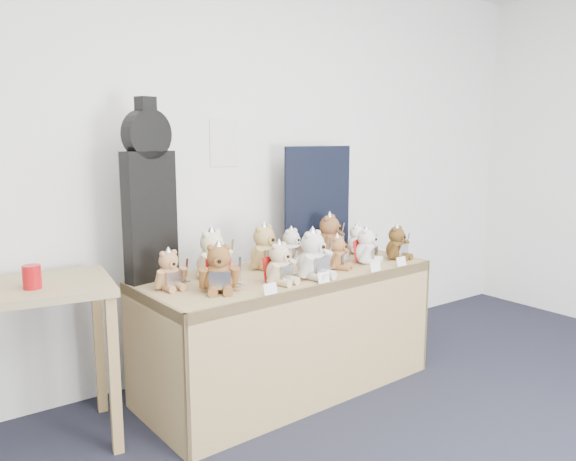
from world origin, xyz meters
TOP-DOWN VIEW (x-y plane):
  - room_shell at (0.13, 2.49)m, footprint 6.00×6.00m
  - display_table at (0.24, 1.87)m, footprint 1.80×0.82m
  - side_table at (-1.28, 2.15)m, footprint 1.07×0.70m
  - guitar_case at (-0.50, 2.21)m, footprint 0.32×0.16m
  - navy_board at (0.75, 2.30)m, footprint 0.55×0.03m
  - red_cup at (-1.16, 2.04)m, footprint 0.08×0.08m
  - teddy_front_far_left at (-0.32, 1.78)m, footprint 0.23×0.23m
  - teddy_front_left at (0.03, 1.73)m, footprint 0.22×0.20m
  - teddy_front_centre at (0.25, 1.71)m, footprint 0.26×0.23m
  - teddy_front_right at (0.51, 1.81)m, footprint 0.19×0.19m
  - teddy_front_far_right at (0.76, 1.82)m, footprint 0.21×0.21m
  - teddy_front_end at (1.00, 1.79)m, footprint 0.21×0.18m
  - teddy_back_left at (-0.19, 2.07)m, footprint 0.26×0.23m
  - teddy_back_centre_left at (0.16, 2.07)m, footprint 0.26×0.22m
  - teddy_back_centre_right at (0.40, 2.12)m, footprint 0.21×0.19m
  - teddy_back_right at (0.72, 2.12)m, footprint 0.26×0.25m
  - teddy_back_end at (0.92, 2.08)m, footprint 0.19×0.18m
  - teddy_back_far_left at (-0.50, 1.97)m, footprint 0.20×0.16m
  - entry_card_a at (-0.14, 1.58)m, footprint 0.08×0.02m
  - entry_card_b at (0.22, 1.59)m, footprint 0.08×0.02m
  - entry_card_c at (0.64, 1.61)m, footprint 0.08×0.02m
  - entry_card_d at (0.87, 1.62)m, footprint 0.08×0.02m

SIDE VIEW (x-z plane):
  - display_table at x=0.24m, z-range 0.21..0.95m
  - side_table at x=-1.28m, z-range 0.29..1.12m
  - entry_card_d at x=0.87m, z-range 0.74..0.80m
  - entry_card_b at x=0.22m, z-range 0.74..0.80m
  - entry_card_c at x=0.64m, z-range 0.74..0.80m
  - entry_card_a at x=-0.14m, z-range 0.74..0.80m
  - teddy_back_end at x=0.92m, z-range 0.71..0.94m
  - teddy_front_right at x=0.51m, z-range 0.71..0.94m
  - teddy_back_far_left at x=-0.50m, z-range 0.71..0.95m
  - teddy_back_centre_right at x=0.40m, z-range 0.71..0.96m
  - teddy_front_end at x=1.00m, z-range 0.71..0.96m
  - teddy_front_far_right at x=0.76m, z-range 0.71..0.97m
  - teddy_front_left at x=0.03m, z-range 0.71..0.97m
  - teddy_front_far_left at x=-0.32m, z-range 0.71..0.99m
  - teddy_back_centre_left at x=0.16m, z-range 0.71..1.01m
  - teddy_back_left at x=-0.19m, z-range 0.71..1.02m
  - teddy_front_centre at x=0.25m, z-range 0.71..1.02m
  - teddy_back_right at x=0.72m, z-range 0.70..1.02m
  - red_cup at x=-1.16m, z-range 0.83..0.94m
  - navy_board at x=0.75m, z-range 0.74..1.46m
  - guitar_case at x=-0.50m, z-range 0.73..1.73m
  - room_shell at x=0.13m, z-range -1.51..4.49m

